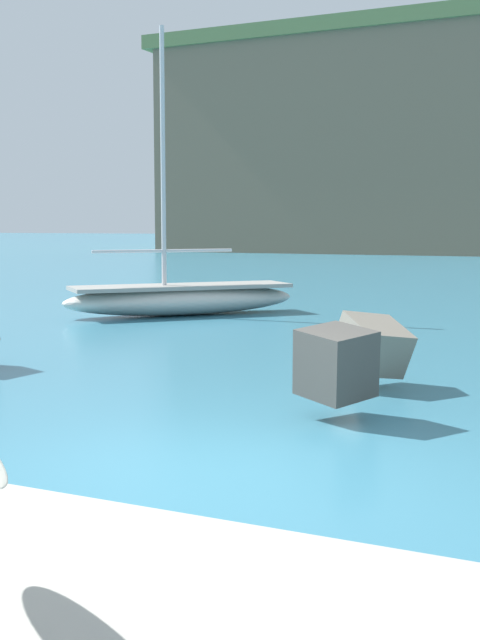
% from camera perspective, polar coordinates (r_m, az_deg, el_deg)
% --- Properties ---
extents(ground_plane, '(400.00, 400.00, 0.00)m').
position_cam_1_polar(ground_plane, '(8.16, -2.00, -10.15)').
color(ground_plane, teal).
extents(boat_near_centre, '(5.43, 5.68, 7.33)m').
position_cam_1_polar(boat_near_centre, '(21.82, -4.05, 1.58)').
color(boat_near_centre, beige).
rests_on(boat_near_centre, ground).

